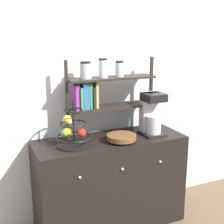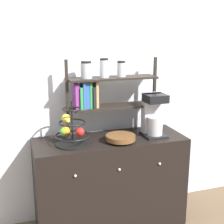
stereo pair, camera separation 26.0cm
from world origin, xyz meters
name	(u,v)px [view 2 (the right image)]	position (x,y,z in m)	size (l,w,h in m)	color
wall_back	(100,78)	(0.00, 0.51, 1.30)	(7.00, 0.05, 2.60)	silver
sideboard	(110,182)	(0.00, 0.23, 0.41)	(1.30, 0.49, 0.81)	black
coffee_maker	(153,115)	(0.39, 0.21, 1.00)	(0.19, 0.21, 0.37)	black
fruit_stand	(71,130)	(-0.34, 0.21, 0.93)	(0.28, 0.28, 0.36)	black
wooden_bowl	(121,138)	(0.06, 0.14, 0.85)	(0.25, 0.25, 0.06)	brown
shelf_hutch	(101,89)	(-0.05, 0.34, 1.23)	(0.81, 0.20, 0.67)	black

